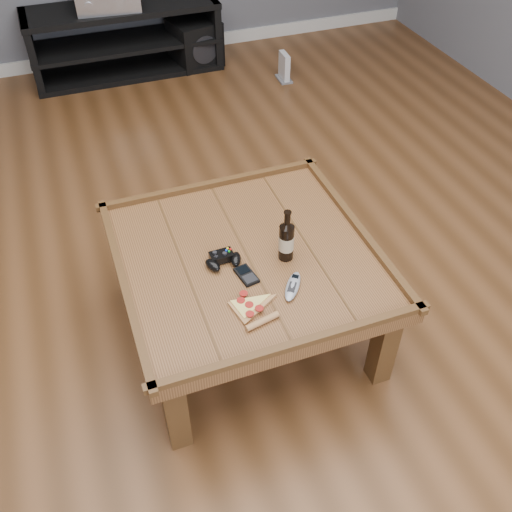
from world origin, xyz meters
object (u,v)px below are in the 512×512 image
object	(u,v)px
smartphone	(246,275)
game_console	(284,68)
game_controller	(223,260)
pizza_slice	(251,309)
subwoofer	(195,42)
coffee_table	(247,266)
media_console	(125,40)
beer_bottle	(286,240)
remote_control	(293,286)

from	to	relation	value
smartphone	game_console	bearing A→B (deg)	54.34
game_controller	game_console	world-z (taller)	game_controller
pizza_slice	subwoofer	size ratio (longest dim) A/B	0.64
smartphone	subwoofer	bearing A→B (deg)	68.60
coffee_table	media_console	bearing A→B (deg)	90.00
beer_bottle	smartphone	distance (m)	0.20
remote_control	coffee_table	bearing A→B (deg)	148.65
coffee_table	pizza_slice	distance (m)	0.30
pizza_slice	remote_control	world-z (taller)	pizza_slice
coffee_table	subwoofer	distance (m)	2.77
beer_bottle	smartphone	world-z (taller)	beer_bottle
media_console	subwoofer	bearing A→B (deg)	-3.96
subwoofer	game_console	xyz separation A→B (m)	(0.54, -0.51, -0.08)
coffee_table	smartphone	xyz separation A→B (m)	(-0.04, -0.11, 0.07)
coffee_table	subwoofer	world-z (taller)	coffee_table
media_console	beer_bottle	size ratio (longest dim) A/B	6.16
media_console	game_console	distance (m)	1.21
remote_control	media_console	bearing A→B (deg)	127.34
pizza_slice	remote_control	xyz separation A→B (m)	(0.18, 0.05, 0.00)
coffee_table	game_controller	distance (m)	0.13
coffee_table	smartphone	size ratio (longest dim) A/B	8.95
media_console	smartphone	xyz separation A→B (m)	(-0.04, -2.86, 0.21)
game_controller	pizza_slice	world-z (taller)	game_controller
smartphone	game_console	distance (m)	2.60
pizza_slice	remote_control	distance (m)	0.19
pizza_slice	subwoofer	xyz separation A→B (m)	(0.61, 2.99, -0.29)
coffee_table	game_console	xyz separation A→B (m)	(1.07, 2.21, -0.30)
game_console	pizza_slice	bearing A→B (deg)	-112.40
beer_bottle	game_console	world-z (taller)	beer_bottle
coffee_table	subwoofer	xyz separation A→B (m)	(0.53, 2.71, -0.22)
media_console	subwoofer	world-z (taller)	media_console
game_controller	game_console	distance (m)	2.54
coffee_table	pizza_slice	world-z (taller)	same
media_console	pizza_slice	size ratio (longest dim) A/B	5.45
remote_control	game_console	bearing A→B (deg)	103.67
media_console	game_controller	xyz separation A→B (m)	(-0.10, -2.76, 0.22)
pizza_slice	smartphone	size ratio (longest dim) A/B	2.23
pizza_slice	remote_control	size ratio (longest dim) A/B	1.66
smartphone	remote_control	size ratio (longest dim) A/B	0.74
coffee_table	remote_control	distance (m)	0.26
coffee_table	smartphone	bearing A→B (deg)	-109.91
beer_bottle	pizza_slice	xyz separation A→B (m)	(-0.22, -0.21, -0.08)
remote_control	pizza_slice	bearing A→B (deg)	-129.71
beer_bottle	game_console	distance (m)	2.50
pizza_slice	subwoofer	world-z (taller)	pizza_slice
game_controller	smartphone	distance (m)	0.12
pizza_slice	game_console	distance (m)	2.76
subwoofer	remote_control	bearing A→B (deg)	-110.28
remote_control	subwoofer	distance (m)	2.99
coffee_table	beer_bottle	distance (m)	0.21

